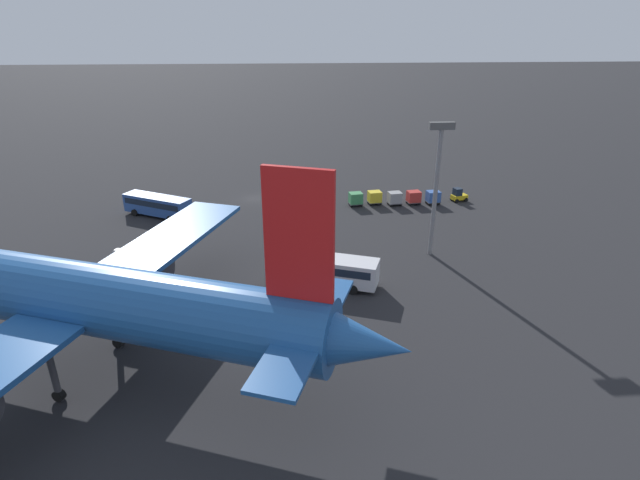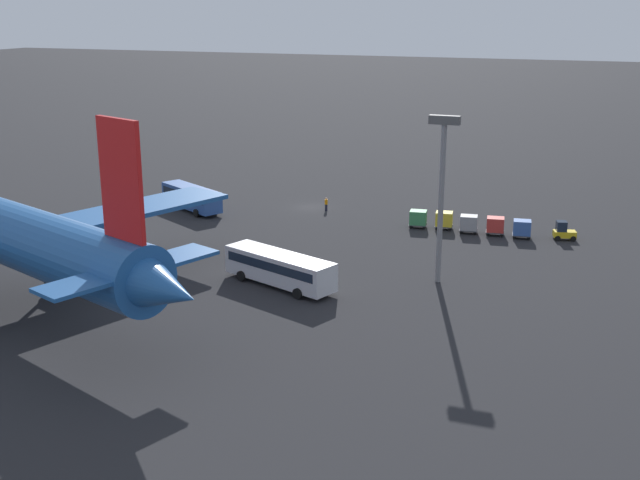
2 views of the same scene
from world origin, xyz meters
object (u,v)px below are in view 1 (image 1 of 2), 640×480
object	(u,v)px
baggage_tug	(459,195)
airplane	(58,294)
cargo_cart_blue	(433,197)
cargo_cart_red	(414,197)
cargo_cart_yellow	(375,197)
worker_person	(271,195)
shuttle_bus_near	(157,204)
cargo_cart_grey	(395,198)
cargo_cart_green	(356,198)
shuttle_bus_far	(322,267)

from	to	relation	value
baggage_tug	airplane	bearing A→B (deg)	24.74
airplane	cargo_cart_blue	world-z (taller)	airplane
airplane	baggage_tug	size ratio (longest dim) A/B	19.29
cargo_cart_red	cargo_cart_yellow	bearing A→B (deg)	-3.79
worker_person	cargo_cart_yellow	world-z (taller)	cargo_cart_yellow
shuttle_bus_near	cargo_cart_grey	size ratio (longest dim) A/B	4.65
shuttle_bus_near	baggage_tug	bearing A→B (deg)	-146.96
baggage_tug	cargo_cart_grey	world-z (taller)	baggage_tug
cargo_cart_green	cargo_cart_grey	bearing A→B (deg)	178.35
airplane	shuttle_bus_near	size ratio (longest dim) A/B	5.00
baggage_tug	cargo_cart_blue	xyz separation A→B (m)	(4.38, 1.13, 0.25)
airplane	shuttle_bus_far	world-z (taller)	airplane
worker_person	airplane	bearing A→B (deg)	69.39
baggage_tug	cargo_cart_grey	size ratio (longest dim) A/B	1.21
shuttle_bus_far	cargo_cart_grey	distance (m)	27.25
airplane	cargo_cart_green	xyz separation A→B (m)	(-28.00, -36.81, -5.54)
shuttle_bus_far	worker_person	bearing A→B (deg)	-57.81
airplane	cargo_cart_grey	bearing A→B (deg)	-112.24
airplane	cargo_cart_grey	xyz separation A→B (m)	(-33.94, -36.64, -5.54)
worker_person	shuttle_bus_far	bearing A→B (deg)	101.71
shuttle_bus_far	baggage_tug	distance (m)	34.28
airplane	baggage_tug	xyz separation A→B (m)	(-44.26, -37.81, -5.79)
cargo_cart_grey	cargo_cart_green	distance (m)	5.95
baggage_tug	cargo_cart_red	size ratio (longest dim) A/B	1.21
cargo_cart_grey	worker_person	bearing A→B (deg)	-11.41
worker_person	cargo_cart_grey	distance (m)	19.12
airplane	cargo_cart_yellow	size ratio (longest dim) A/B	23.24
shuttle_bus_near	baggage_tug	xyz separation A→B (m)	(-45.05, -3.20, -0.87)
cargo_cart_yellow	baggage_tug	bearing A→B (deg)	-177.65
cargo_cart_blue	baggage_tug	bearing A→B (deg)	-165.56
shuttle_bus_near	cargo_cart_red	xyz separation A→B (m)	(-37.70, -2.26, -0.62)
cargo_cart_blue	cargo_cart_yellow	world-z (taller)	same
shuttle_bus_near	cargo_cart_green	distance (m)	28.88
cargo_cart_grey	cargo_cart_green	world-z (taller)	same
cargo_cart_blue	cargo_cart_green	size ratio (longest dim) A/B	1.00
shuttle_bus_near	shuttle_bus_far	bearing A→B (deg)	163.76
shuttle_bus_far	airplane	bearing A→B (deg)	51.68
airplane	shuttle_bus_near	distance (m)	34.96
cargo_cart_yellow	cargo_cart_grey	bearing A→B (deg)	168.24
baggage_tug	cargo_cart_yellow	size ratio (longest dim) A/B	1.21
airplane	shuttle_bus_far	distance (m)	24.98
shuttle_bus_near	cargo_cart_grey	xyz separation A→B (m)	(-34.73, -2.03, -0.62)
cargo_cart_grey	cargo_cart_green	xyz separation A→B (m)	(5.94, -0.17, 0.00)
cargo_cart_green	worker_person	bearing A→B (deg)	-15.75
shuttle_bus_near	cargo_cart_blue	xyz separation A→B (m)	(-40.68, -2.07, -0.62)
cargo_cart_red	cargo_cart_green	size ratio (longest dim) A/B	1.00
cargo_cart_red	cargo_cart_green	distance (m)	8.92
cargo_cart_red	shuttle_bus_near	bearing A→B (deg)	3.43
shuttle_bus_far	cargo_cart_green	distance (m)	25.14
worker_person	cargo_cart_grey	xyz separation A→B (m)	(-18.74, 3.78, 0.32)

